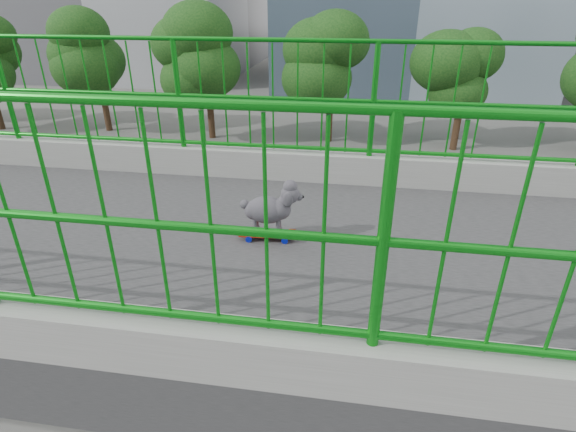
% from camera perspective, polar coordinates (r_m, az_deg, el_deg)
% --- Properties ---
extents(road, '(18.00, 90.00, 0.02)m').
position_cam_1_polar(road, '(19.21, -9.84, -1.23)').
color(road, black).
rests_on(road, ground).
extents(street_trees, '(5.30, 60.40, 7.26)m').
position_cam_1_polar(street_trees, '(29.76, -0.41, 18.51)').
color(street_trees, black).
rests_on(street_trees, ground).
extents(skateboard, '(0.16, 0.46, 0.06)m').
position_cam_1_polar(skateboard, '(3.60, -2.64, -2.35)').
color(skateboard, red).
rests_on(skateboard, footbridge).
extents(poodle, '(0.23, 0.50, 0.42)m').
position_cam_1_polar(poodle, '(3.49, -2.28, 1.08)').
color(poodle, '#343137').
rests_on(poodle, skateboard).
extents(car_2, '(2.62, 5.68, 1.58)m').
position_cam_1_polar(car_2, '(17.67, 17.87, -1.92)').
color(car_2, red).
rests_on(car_2, ground).
extents(car_4, '(1.87, 4.65, 1.58)m').
position_cam_1_polar(car_4, '(25.76, -17.06, 7.11)').
color(car_4, black).
rests_on(car_4, ground).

